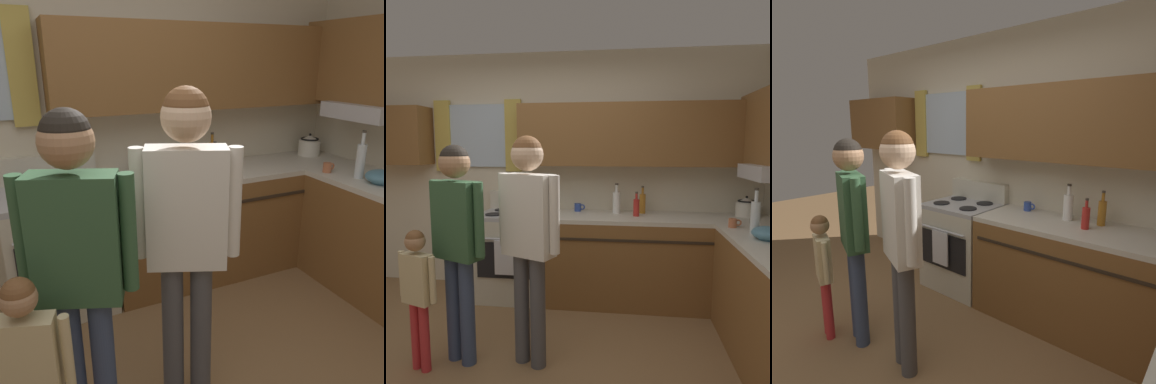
# 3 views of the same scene
# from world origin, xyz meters

# --- Properties ---
(back_wall_unit) EXTENTS (4.60, 0.42, 2.60)m
(back_wall_unit) POSITION_xyz_m (0.08, 1.82, 1.46)
(back_wall_unit) COLOR beige
(back_wall_unit) RESTS_ON ground
(kitchen_counter_run) EXTENTS (2.20, 2.04, 0.90)m
(kitchen_counter_run) POSITION_xyz_m (1.51, 1.14, 0.45)
(kitchen_counter_run) COLOR brown
(kitchen_counter_run) RESTS_ON ground
(stove_oven) EXTENTS (0.71, 0.67, 1.10)m
(stove_oven) POSITION_xyz_m (-0.28, 1.54, 0.47)
(stove_oven) COLOR beige
(stove_oven) RESTS_ON ground
(bottle_oil_amber) EXTENTS (0.06, 0.06, 0.29)m
(bottle_oil_amber) POSITION_xyz_m (1.05, 1.70, 1.01)
(bottle_oil_amber) COLOR #B27223
(bottle_oil_amber) RESTS_ON kitchen_counter_run
(bottle_tall_clear) EXTENTS (0.07, 0.07, 0.37)m
(bottle_tall_clear) POSITION_xyz_m (1.90, 0.88, 1.04)
(bottle_tall_clear) COLOR silver
(bottle_tall_clear) RESTS_ON kitchen_counter_run
(bottle_milk_white) EXTENTS (0.08, 0.08, 0.31)m
(bottle_milk_white) POSITION_xyz_m (0.78, 1.67, 1.02)
(bottle_milk_white) COLOR white
(bottle_milk_white) RESTS_ON kitchen_counter_run
(bottle_sauce_red) EXTENTS (0.06, 0.06, 0.25)m
(bottle_sauce_red) POSITION_xyz_m (0.99, 1.52, 0.99)
(bottle_sauce_red) COLOR red
(bottle_sauce_red) RESTS_ON kitchen_counter_run
(mug_cobalt_blue) EXTENTS (0.11, 0.07, 0.08)m
(mug_cobalt_blue) POSITION_xyz_m (0.37, 1.72, 0.94)
(mug_cobalt_blue) COLOR #2D479E
(mug_cobalt_blue) RESTS_ON kitchen_counter_run
(cup_terracotta) EXTENTS (0.11, 0.07, 0.08)m
(cup_terracotta) POSITION_xyz_m (1.80, 1.11, 0.94)
(cup_terracotta) COLOR #B76642
(cup_terracotta) RESTS_ON kitchen_counter_run
(stovetop_kettle) EXTENTS (0.27, 0.20, 0.21)m
(stovetop_kettle) POSITION_xyz_m (2.07, 1.65, 1.00)
(stovetop_kettle) COLOR silver
(stovetop_kettle) RESTS_ON kitchen_counter_run
(mixing_bowl) EXTENTS (0.23, 0.23, 0.10)m
(mixing_bowl) POSITION_xyz_m (1.94, 0.71, 0.95)
(mixing_bowl) COLOR teal
(mixing_bowl) RESTS_ON kitchen_counter_run
(adult_holding_child) EXTENTS (0.47, 0.28, 1.61)m
(adult_holding_child) POSITION_xyz_m (-0.31, 0.31, 1.01)
(adult_holding_child) COLOR #38476B
(adult_holding_child) RESTS_ON ground
(adult_in_plaid) EXTENTS (0.48, 0.29, 1.67)m
(adult_in_plaid) POSITION_xyz_m (0.20, 0.34, 1.05)
(adult_in_plaid) COLOR #4C4C51
(adult_in_plaid) RESTS_ON ground
(small_child) EXTENTS (0.33, 0.17, 1.02)m
(small_child) POSITION_xyz_m (-0.56, 0.16, 0.64)
(small_child) COLOR red
(small_child) RESTS_ON ground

